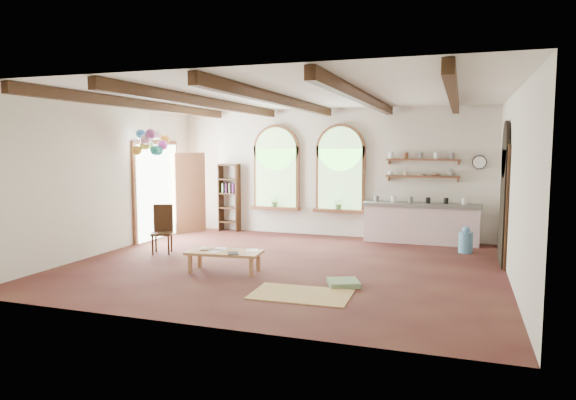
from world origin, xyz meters
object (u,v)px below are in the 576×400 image
at_px(kitchen_counter, 421,223).
at_px(side_chair, 162,239).
at_px(coffee_table, 224,253).
at_px(balloon_cluster, 151,143).

bearing_deg(kitchen_counter, side_chair, -149.70).
bearing_deg(side_chair, kitchen_counter, 30.30).
xyz_separation_m(coffee_table, side_chair, (-1.96, 1.05, -0.04)).
bearing_deg(side_chair, balloon_cluster, 135.53).
distance_m(kitchen_counter, side_chair, 5.92).
bearing_deg(balloon_cluster, side_chair, -44.47).
height_order(side_chair, balloon_cluster, balloon_cluster).
xyz_separation_m(coffee_table, balloon_cluster, (-2.56, 1.64, 2.00)).
distance_m(kitchen_counter, coffee_table, 5.12).
xyz_separation_m(kitchen_counter, side_chair, (-5.11, -2.98, -0.18)).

